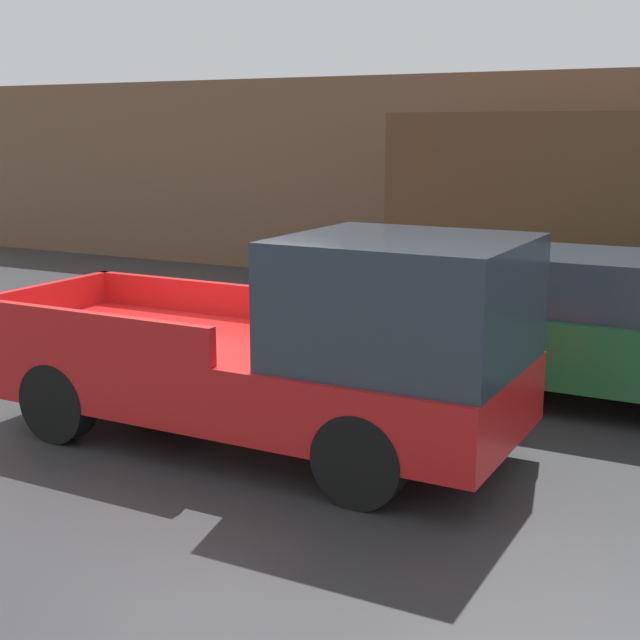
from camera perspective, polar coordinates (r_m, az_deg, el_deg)
ground_plane at (r=9.40m, az=-8.88°, el=-6.60°), size 60.00×60.00×0.00m
building_wall at (r=17.28m, az=9.94°, el=8.71°), size 28.00×0.15×4.01m
pickup_truck at (r=8.30m, az=-1.61°, el=-1.95°), size 5.26×1.99×2.10m
car at (r=10.26m, az=18.76°, el=-0.59°), size 4.86×1.87×1.66m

